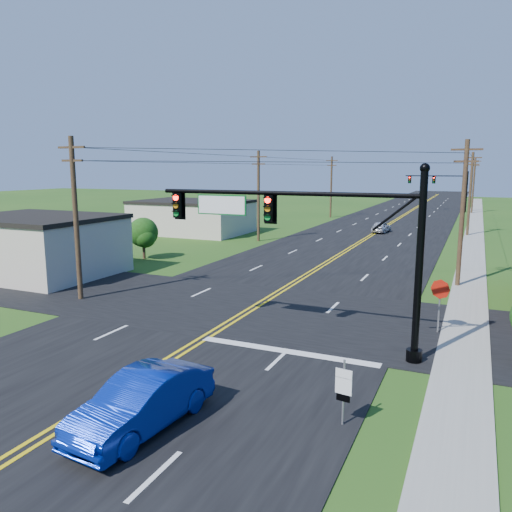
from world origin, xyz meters
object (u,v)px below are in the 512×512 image
at_px(signal_mast_far, 439,185).
at_px(blue_car, 142,403).
at_px(route_sign, 344,388).
at_px(stop_sign, 440,295).
at_px(signal_mast_main, 304,233).

relative_size(signal_mast_far, blue_car, 2.29).
distance_m(signal_mast_far, route_sign, 77.94).
xyz_separation_m(blue_car, stop_sign, (7.00, 12.24, 0.99)).
height_order(signal_mast_main, signal_mast_far, same).
bearing_deg(blue_car, signal_mast_main, 82.25).
height_order(signal_mast_main, stop_sign, signal_mast_main).
relative_size(signal_mast_main, signal_mast_far, 1.03).
distance_m(route_sign, stop_sign, 9.98).
relative_size(blue_car, route_sign, 2.41).
distance_m(blue_car, route_sign, 5.70).
bearing_deg(blue_car, signal_mast_far, 94.18).
xyz_separation_m(signal_mast_far, blue_car, (-2.07, -80.26, -3.75)).
distance_m(signal_mast_main, route_sign, 7.52).
xyz_separation_m(signal_mast_far, stop_sign, (4.93, -68.02, -2.77)).
height_order(signal_mast_far, blue_car, signal_mast_far).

